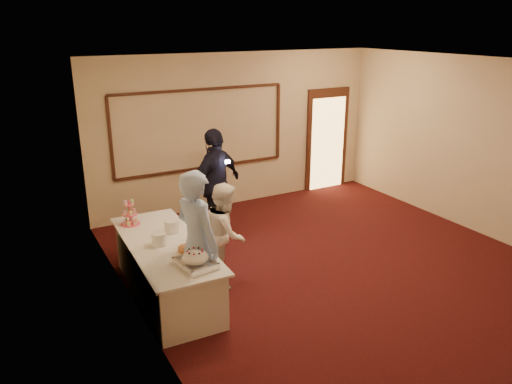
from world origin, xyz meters
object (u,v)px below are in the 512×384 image
cupcake_stand (130,215)px  plate_stack_b (172,226)px  tart (188,249)px  guest (216,184)px  plate_stack_a (159,239)px  woman (226,233)px  pavlova_tray (195,259)px  man (197,244)px  buffet_table (166,269)px

cupcake_stand → plate_stack_b: bearing=-52.3°
tart → guest: bearing=56.3°
plate_stack_b → tart: size_ratio=0.70×
cupcake_stand → plate_stack_a: cupcake_stand is taller
tart → woman: 0.81m
pavlova_tray → woman: (0.78, 0.80, -0.13)m
cupcake_stand → woman: woman is taller
cupcake_stand → guest: (1.64, 0.62, 0.03)m
plate_stack_b → man: (0.02, -0.89, 0.09)m
guest → pavlova_tray: bearing=35.1°
man → guest: 2.38m
buffet_table → man: 0.84m
guest → plate_stack_b: bearing=19.1°
plate_stack_a → tart: bearing=-55.3°
woman → guest: 1.58m
man → cupcake_stand: bearing=1.7°
plate_stack_a → tart: (0.26, -0.37, -0.06)m
pavlova_tray → tart: pavlova_tray is taller
cupcake_stand → buffet_table: bearing=-75.6°
plate_stack_a → buffet_table: bearing=13.2°
buffet_table → guest: (1.42, 1.47, 0.56)m
plate_stack_b → man: size_ratio=0.11×
cupcake_stand → guest: 1.75m
pavlova_tray → man: bearing=61.3°
tart → man: (0.05, -0.19, 0.15)m
buffet_table → guest: bearing=46.1°
plate_stack_b → guest: size_ratio=0.11×
pavlova_tray → man: size_ratio=0.30×
plate_stack_b → woman: (0.68, -0.30, -0.13)m
man → woman: man is taller
tart → man: man is taller
plate_stack_a → man: bearing=-61.3°
cupcake_stand → woman: size_ratio=0.28×
guest → buffet_table: bearing=21.1°
plate_stack_b → woman: 0.75m
buffet_table → guest: size_ratio=1.28×
man → guest: guest is taller
buffet_table → guest: guest is taller
tart → guest: 2.24m
plate_stack_b → woman: bearing=-24.2°
plate_stack_b → plate_stack_a: bearing=-131.8°
plate_stack_a → pavlova_tray: bearing=-76.3°
woman → guest: (0.53, 1.47, 0.22)m
plate_stack_b → woman: size_ratio=0.15×
man → woman: (0.66, 0.58, -0.22)m
buffet_table → plate_stack_b: 0.60m
cupcake_stand → guest: guest is taller
pavlova_tray → woman: bearing=45.8°
pavlova_tray → plate_stack_b: pavlova_tray is taller
plate_stack_a → man: (0.31, -0.56, 0.09)m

